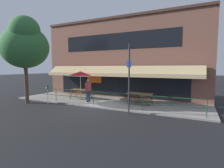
# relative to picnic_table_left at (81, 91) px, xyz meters

# --- Properties ---
(ground_plane) EXTENTS (120.00, 120.00, 0.00)m
(ground_plane) POSITION_rel_picnic_table_left_xyz_m (2.38, -2.05, -0.71)
(ground_plane) COLOR black
(patio_deck) EXTENTS (15.00, 4.00, 0.10)m
(patio_deck) POSITION_rel_picnic_table_left_xyz_m (2.38, -0.05, -0.66)
(patio_deck) COLOR gray
(patio_deck) RESTS_ON ground
(restaurant_building) EXTENTS (15.00, 1.60, 7.06)m
(restaurant_building) POSITION_rel_picnic_table_left_xyz_m (2.38, 2.18, 2.80)
(restaurant_building) COLOR brown
(restaurant_building) RESTS_ON ground
(patio_railing) EXTENTS (13.84, 0.04, 0.97)m
(patio_railing) POSITION_rel_picnic_table_left_xyz_m (2.38, -1.75, 0.09)
(patio_railing) COLOR #194723
(patio_railing) RESTS_ON patio_deck
(picnic_table_left) EXTENTS (1.80, 1.42, 0.76)m
(picnic_table_left) POSITION_rel_picnic_table_left_xyz_m (0.00, 0.00, 0.00)
(picnic_table_left) COLOR brown
(picnic_table_left) RESTS_ON patio_deck
(picnic_table_centre) EXTENTS (1.80, 1.42, 0.76)m
(picnic_table_centre) POSITION_rel_picnic_table_left_xyz_m (5.09, 0.13, 0.00)
(picnic_table_centre) COLOR brown
(picnic_table_centre) RESTS_ON patio_deck
(patio_umbrella_left) EXTENTS (2.14, 2.14, 2.38)m
(patio_umbrella_left) POSITION_rel_picnic_table_left_xyz_m (-0.00, -0.01, 1.47)
(patio_umbrella_left) COLOR #B7B2A8
(patio_umbrella_left) RESTS_ON patio_deck
(pedestrian_walking) EXTENTS (0.31, 0.61, 1.71)m
(pedestrian_walking) POSITION_rel_picnic_table_left_xyz_m (1.39, -0.93, 0.35)
(pedestrian_walking) COLOR navy
(pedestrian_walking) RESTS_ON patio_deck
(parking_meter_near) EXTENTS (0.15, 0.16, 1.42)m
(parking_meter_near) POSITION_rel_picnic_table_left_xyz_m (-0.98, -2.68, 0.44)
(parking_meter_near) COLOR gray
(parking_meter_near) RESTS_ON ground
(street_sign_pole) EXTENTS (0.28, 0.09, 4.05)m
(street_sign_pole) POSITION_rel_picnic_table_left_xyz_m (5.26, -2.50, 1.37)
(street_sign_pole) COLOR #2D2D33
(street_sign_pole) RESTS_ON ground
(street_tree_curbside) EXTENTS (3.66, 3.30, 6.32)m
(street_tree_curbside) POSITION_rel_picnic_table_left_xyz_m (-2.75, -3.02, 3.70)
(street_tree_curbside) COLOR brown
(street_tree_curbside) RESTS_ON ground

